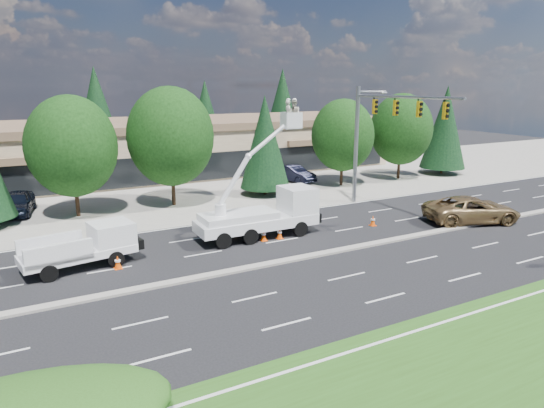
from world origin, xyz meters
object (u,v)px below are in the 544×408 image
signal_mast (376,127)px  bucket_truck (268,208)px  utility_pickup (87,250)px  minivan (472,210)px

signal_mast → bucket_truck: bearing=-166.3°
utility_pickup → minivan: bearing=-17.6°
minivan → utility_pickup: bearing=100.5°
utility_pickup → minivan: 24.46m
signal_mast → minivan: size_ratio=1.60×
utility_pickup → minivan: size_ratio=0.91×
bucket_truck → minivan: (13.58, -3.93, -0.88)m
signal_mast → bucket_truck: signal_mast is taller
utility_pickup → minivan: utility_pickup is taller
bucket_truck → minivan: bearing=-15.0°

